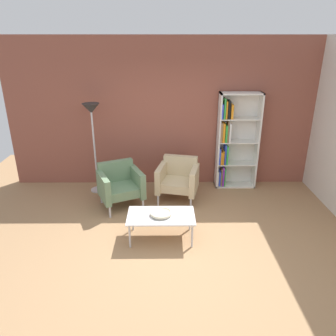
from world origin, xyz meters
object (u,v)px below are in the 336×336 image
Objects in this scene: armchair_by_bookshelf at (178,178)px; coffee_table_low at (161,217)px; floor_lamp_torchiere at (92,119)px; decorative_bowl at (161,213)px; armchair_near_window at (120,184)px; bookshelf_tall at (233,141)px.

coffee_table_low is at bearing -89.95° from armchair_by_bookshelf.
floor_lamp_torchiere is at bearing 127.27° from coffee_table_low.
floor_lamp_torchiere reaches higher than coffee_table_low.
coffee_table_low is 0.57× the size of floor_lamp_torchiere.
decorative_bowl is at bearing -89.95° from armchair_by_bookshelf.
floor_lamp_torchiere reaches higher than armchair_near_window.
armchair_near_window reaches higher than decorative_bowl.
decorative_bowl is (-0.00, 0.00, 0.07)m from coffee_table_low.
decorative_bowl is at bearing -52.73° from floor_lamp_torchiere.
armchair_near_window is 0.52× the size of floor_lamp_torchiere.
bookshelf_tall is 1.35m from armchair_by_bookshelf.
armchair_by_bookshelf is at bearing 77.04° from coffee_table_low.
bookshelf_tall reaches higher than coffee_table_low.
coffee_table_low is at bearing -79.59° from armchair_near_window.
armchair_near_window is at bearing -49.02° from floor_lamp_torchiere.
armchair_by_bookshelf is at bearing -13.01° from floor_lamp_torchiere.
coffee_table_low is 2.38m from floor_lamp_torchiere.
floor_lamp_torchiere is (-0.54, 0.62, 1.03)m from armchair_near_window.
bookshelf_tall is at bearing 53.78° from decorative_bowl.
armchair_by_bookshelf is 1.93m from floor_lamp_torchiere.
floor_lamp_torchiere is (-1.29, 1.69, 1.01)m from decorative_bowl.
decorative_bowl is 1.31m from armchair_near_window.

